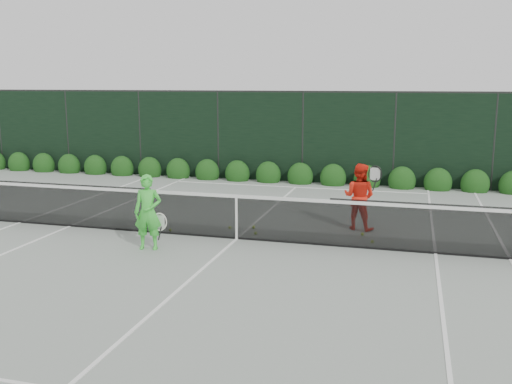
# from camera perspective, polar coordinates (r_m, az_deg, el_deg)

# --- Properties ---
(ground) EXTENTS (80.00, 80.00, 0.00)m
(ground) POSITION_cam_1_polar(r_m,az_deg,el_deg) (12.37, -1.94, -4.73)
(ground) COLOR gray
(ground) RESTS_ON ground
(tennis_net) EXTENTS (12.90, 0.10, 1.07)m
(tennis_net) POSITION_cam_1_polar(r_m,az_deg,el_deg) (12.24, -2.07, -2.32)
(tennis_net) COLOR #11341E
(tennis_net) RESTS_ON ground
(player_woman) EXTENTS (0.66, 0.47, 1.53)m
(player_woman) POSITION_cam_1_polar(r_m,az_deg,el_deg) (11.68, -10.74, -2.01)
(player_woman) COLOR #3FD53E
(player_woman) RESTS_ON ground
(player_man) EXTENTS (0.94, 0.76, 1.53)m
(player_man) POSITION_cam_1_polar(r_m,az_deg,el_deg) (13.21, 10.28, -0.46)
(player_man) COLOR red
(player_man) RESTS_ON ground
(court_lines) EXTENTS (11.03, 23.83, 0.01)m
(court_lines) POSITION_cam_1_polar(r_m,az_deg,el_deg) (12.37, -1.94, -4.70)
(court_lines) COLOR white
(court_lines) RESTS_ON ground
(windscreen_fence) EXTENTS (32.00, 21.07, 3.06)m
(windscreen_fence) POSITION_cam_1_polar(r_m,az_deg,el_deg) (9.54, -6.85, -0.16)
(windscreen_fence) COLOR black
(windscreen_fence) RESTS_ON ground
(hedge_row) EXTENTS (31.66, 0.65, 0.94)m
(hedge_row) POSITION_cam_1_polar(r_m,az_deg,el_deg) (19.11, 4.44, 1.56)
(hedge_row) COLOR #12390F
(hedge_row) RESTS_ON ground
(tennis_balls) EXTENTS (4.57, 0.87, 0.07)m
(tennis_balls) POSITION_cam_1_polar(r_m,az_deg,el_deg) (12.80, 1.63, -4.02)
(tennis_balls) COLOR #BBE833
(tennis_balls) RESTS_ON ground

